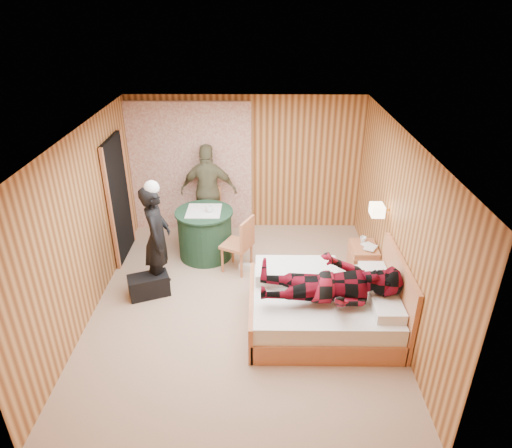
{
  "coord_description": "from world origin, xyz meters",
  "views": [
    {
      "loc": [
        0.26,
        -5.41,
        4.06
      ],
      "look_at": [
        0.2,
        0.48,
        1.05
      ],
      "focal_mm": 32.0,
      "sensor_mm": 36.0,
      "label": 1
    }
  ],
  "objects_px": {
    "chair_far": "(209,208)",
    "man_on_bed": "(332,275)",
    "wall_lamp": "(377,210)",
    "bed": "(324,306)",
    "round_table": "(205,233)",
    "duffel_bag": "(149,285)",
    "woman_standing": "(157,238)",
    "nightstand": "(363,261)",
    "chair_near": "(241,241)",
    "man_at_table": "(209,191)"
  },
  "relations": [
    {
      "from": "chair_far",
      "to": "man_on_bed",
      "type": "relative_size",
      "value": 0.53
    },
    {
      "from": "wall_lamp",
      "to": "bed",
      "type": "bearing_deg",
      "value": -130.92
    },
    {
      "from": "chair_far",
      "to": "round_table",
      "type": "bearing_deg",
      "value": -89.13
    },
    {
      "from": "bed",
      "to": "chair_far",
      "type": "xyz_separation_m",
      "value": [
        -1.79,
        2.57,
        0.24
      ]
    },
    {
      "from": "wall_lamp",
      "to": "duffel_bag",
      "type": "distance_m",
      "value": 3.51
    },
    {
      "from": "bed",
      "to": "man_on_bed",
      "type": "bearing_deg",
      "value": -84.35
    },
    {
      "from": "wall_lamp",
      "to": "chair_far",
      "type": "distance_m",
      "value": 3.16
    },
    {
      "from": "bed",
      "to": "round_table",
      "type": "bearing_deg",
      "value": 134.59
    },
    {
      "from": "man_on_bed",
      "to": "woman_standing",
      "type": "bearing_deg",
      "value": 154.79
    },
    {
      "from": "nightstand",
      "to": "duffel_bag",
      "type": "relative_size",
      "value": 0.97
    },
    {
      "from": "nightstand",
      "to": "chair_far",
      "type": "relative_size",
      "value": 0.6
    },
    {
      "from": "chair_near",
      "to": "duffel_bag",
      "type": "relative_size",
      "value": 1.63
    },
    {
      "from": "chair_far",
      "to": "chair_near",
      "type": "xyz_separation_m",
      "value": [
        0.63,
        -1.23,
        0.01
      ]
    },
    {
      "from": "man_at_table",
      "to": "man_on_bed",
      "type": "xyz_separation_m",
      "value": [
        1.81,
        -2.85,
        0.09
      ]
    },
    {
      "from": "chair_far",
      "to": "man_on_bed",
      "type": "xyz_separation_m",
      "value": [
        1.81,
        -2.8,
        0.41
      ]
    },
    {
      "from": "wall_lamp",
      "to": "round_table",
      "type": "height_order",
      "value": "wall_lamp"
    },
    {
      "from": "round_table",
      "to": "chair_far",
      "type": "relative_size",
      "value": 1.03
    },
    {
      "from": "round_table",
      "to": "man_on_bed",
      "type": "relative_size",
      "value": 0.54
    },
    {
      "from": "nightstand",
      "to": "chair_far",
      "type": "xyz_separation_m",
      "value": [
        -2.54,
        1.36,
        0.26
      ]
    },
    {
      "from": "wall_lamp",
      "to": "chair_near",
      "type": "bearing_deg",
      "value": 167.87
    },
    {
      "from": "bed",
      "to": "duffel_bag",
      "type": "distance_m",
      "value": 2.6
    },
    {
      "from": "round_table",
      "to": "chair_near",
      "type": "height_order",
      "value": "chair_near"
    },
    {
      "from": "nightstand",
      "to": "woman_standing",
      "type": "bearing_deg",
      "value": -174.45
    },
    {
      "from": "duffel_bag",
      "to": "man_at_table",
      "type": "relative_size",
      "value": 0.34
    },
    {
      "from": "bed",
      "to": "nightstand",
      "type": "height_order",
      "value": "bed"
    },
    {
      "from": "nightstand",
      "to": "chair_near",
      "type": "bearing_deg",
      "value": 176.05
    },
    {
      "from": "nightstand",
      "to": "duffel_bag",
      "type": "distance_m",
      "value": 3.31
    },
    {
      "from": "bed",
      "to": "round_table",
      "type": "xyz_separation_m",
      "value": [
        -1.79,
        1.82,
        0.13
      ]
    },
    {
      "from": "bed",
      "to": "woman_standing",
      "type": "xyz_separation_m",
      "value": [
        -2.38,
        0.9,
        0.53
      ]
    },
    {
      "from": "wall_lamp",
      "to": "chair_far",
      "type": "xyz_separation_m",
      "value": [
        -2.59,
        1.65,
        -0.76
      ]
    },
    {
      "from": "round_table",
      "to": "man_at_table",
      "type": "height_order",
      "value": "man_at_table"
    },
    {
      "from": "woman_standing",
      "to": "man_at_table",
      "type": "bearing_deg",
      "value": -23.2
    },
    {
      "from": "nightstand",
      "to": "chair_far",
      "type": "distance_m",
      "value": 2.9
    },
    {
      "from": "round_table",
      "to": "chair_near",
      "type": "bearing_deg",
      "value": -37.27
    },
    {
      "from": "wall_lamp",
      "to": "chair_far",
      "type": "height_order",
      "value": "wall_lamp"
    },
    {
      "from": "man_on_bed",
      "to": "round_table",
      "type": "bearing_deg",
      "value": 131.58
    },
    {
      "from": "wall_lamp",
      "to": "bed",
      "type": "xyz_separation_m",
      "value": [
        -0.8,
        -0.92,
        -1.0
      ]
    },
    {
      "from": "bed",
      "to": "man_on_bed",
      "type": "relative_size",
      "value": 1.11
    },
    {
      "from": "duffel_bag",
      "to": "woman_standing",
      "type": "distance_m",
      "value": 0.72
    },
    {
      "from": "bed",
      "to": "chair_far",
      "type": "height_order",
      "value": "bed"
    },
    {
      "from": "round_table",
      "to": "chair_near",
      "type": "xyz_separation_m",
      "value": [
        0.63,
        -0.48,
        0.12
      ]
    },
    {
      "from": "bed",
      "to": "wall_lamp",
      "type": "bearing_deg",
      "value": 49.08
    },
    {
      "from": "chair_far",
      "to": "nightstand",
      "type": "bearing_deg",
      "value": -27.22
    },
    {
      "from": "wall_lamp",
      "to": "chair_near",
      "type": "xyz_separation_m",
      "value": [
        -1.96,
        0.42,
        -0.75
      ]
    },
    {
      "from": "bed",
      "to": "nightstand",
      "type": "xyz_separation_m",
      "value": [
        0.75,
        1.21,
        -0.02
      ]
    },
    {
      "from": "nightstand",
      "to": "man_on_bed",
      "type": "height_order",
      "value": "man_on_bed"
    },
    {
      "from": "bed",
      "to": "man_on_bed",
      "type": "distance_m",
      "value": 0.69
    },
    {
      "from": "chair_near",
      "to": "duffel_bag",
      "type": "distance_m",
      "value": 1.56
    },
    {
      "from": "wall_lamp",
      "to": "woman_standing",
      "type": "xyz_separation_m",
      "value": [
        -3.17,
        -0.02,
        -0.47
      ]
    },
    {
      "from": "woman_standing",
      "to": "man_at_table",
      "type": "height_order",
      "value": "man_at_table"
    }
  ]
}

